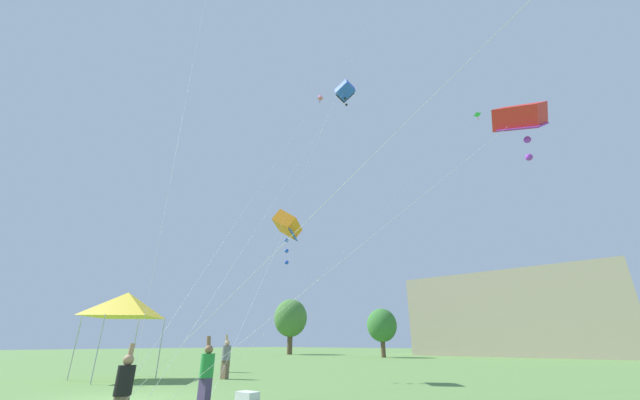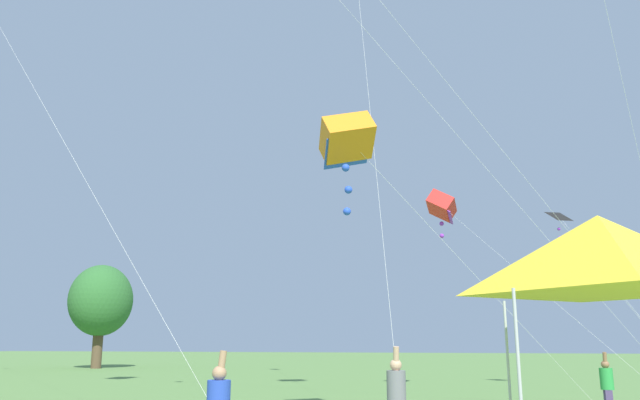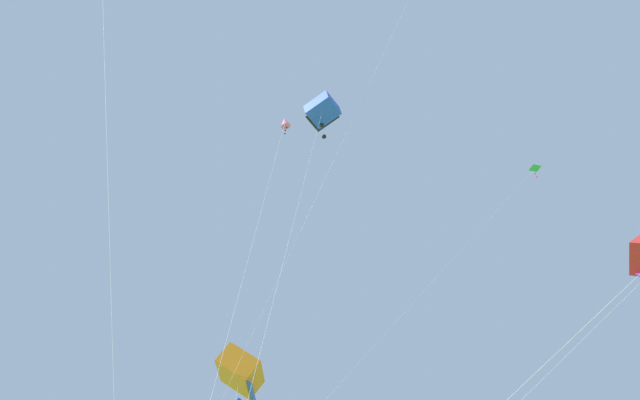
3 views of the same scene
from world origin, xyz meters
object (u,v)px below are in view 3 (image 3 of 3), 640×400
at_px(kite_pink_diamond_2, 285,124).
at_px(kite_green_delta_6, 527,178).
at_px(kite_orange_box_0, 240,373).
at_px(kite_blue_box_3, 322,111).

bearing_deg(kite_pink_diamond_2, kite_green_delta_6, 69.40).
height_order(kite_pink_diamond_2, kite_green_delta_6, kite_green_delta_6).
relative_size(kite_orange_box_0, kite_green_delta_6, 0.33).
xyz_separation_m(kite_blue_box_3, kite_green_delta_6, (7.27, 14.81, 1.29)).
height_order(kite_orange_box_0, kite_blue_box_3, kite_blue_box_3).
bearing_deg(kite_orange_box_0, kite_blue_box_3, 101.54).
distance_m(kite_pink_diamond_2, kite_green_delta_6, 20.65).
height_order(kite_pink_diamond_2, kite_blue_box_3, kite_blue_box_3).
bearing_deg(kite_orange_box_0, kite_green_delta_6, 77.05).
bearing_deg(kite_green_delta_6, kite_pink_diamond_2, -110.60).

